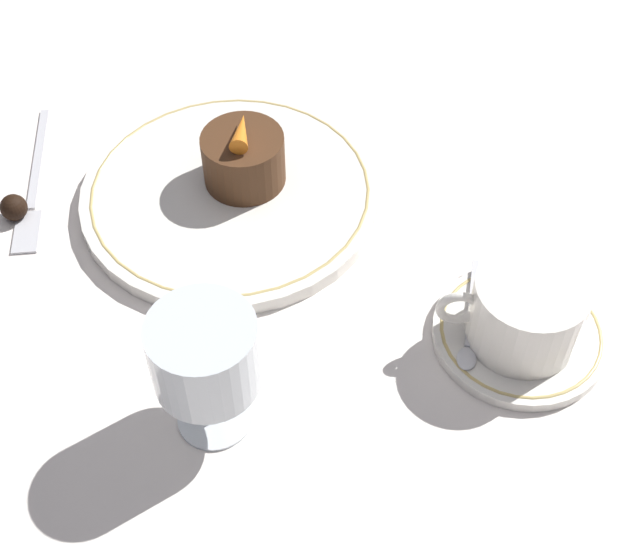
# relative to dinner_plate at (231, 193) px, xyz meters

# --- Properties ---
(ground_plane) EXTENTS (3.00, 3.00, 0.00)m
(ground_plane) POSITION_rel_dinner_plate_xyz_m (0.01, 0.04, -0.01)
(ground_plane) COLOR white
(dinner_plate) EXTENTS (0.27, 0.27, 0.01)m
(dinner_plate) POSITION_rel_dinner_plate_xyz_m (0.00, 0.00, 0.00)
(dinner_plate) COLOR white
(dinner_plate) RESTS_ON ground_plane
(saucer) EXTENTS (0.14, 0.14, 0.01)m
(saucer) POSITION_rel_dinner_plate_xyz_m (-0.24, 0.15, -0.00)
(saucer) COLOR white
(saucer) RESTS_ON ground_plane
(coffee_cup) EXTENTS (0.11, 0.09, 0.06)m
(coffee_cup) POSITION_rel_dinner_plate_xyz_m (-0.24, 0.16, 0.03)
(coffee_cup) COLOR white
(coffee_cup) RESTS_ON saucer
(spoon) EXTENTS (0.03, 0.11, 0.00)m
(spoon) POSITION_rel_dinner_plate_xyz_m (-0.20, 0.15, 0.00)
(spoon) COLOR silver
(spoon) RESTS_ON saucer
(wine_glass) EXTENTS (0.08, 0.08, 0.11)m
(wine_glass) POSITION_rel_dinner_plate_xyz_m (-0.00, 0.23, 0.07)
(wine_glass) COLOR silver
(wine_glass) RESTS_ON ground_plane
(fork) EXTENTS (0.03, 0.19, 0.01)m
(fork) POSITION_rel_dinner_plate_xyz_m (0.18, -0.01, -0.01)
(fork) COLOR silver
(fork) RESTS_ON ground_plane
(dessert_cake) EXTENTS (0.07, 0.07, 0.05)m
(dessert_cake) POSITION_rel_dinner_plate_xyz_m (-0.01, -0.01, 0.03)
(dessert_cake) COLOR #4C2D19
(dessert_cake) RESTS_ON dinner_plate
(carrot_garnish) EXTENTS (0.02, 0.04, 0.02)m
(carrot_garnish) POSITION_rel_dinner_plate_xyz_m (-0.01, -0.01, 0.06)
(carrot_garnish) COLOR orange
(carrot_garnish) RESTS_ON dessert_cake
(chocolate_truffle) EXTENTS (0.02, 0.02, 0.02)m
(chocolate_truffle) POSITION_rel_dinner_plate_xyz_m (0.19, 0.02, 0.00)
(chocolate_truffle) COLOR black
(chocolate_truffle) RESTS_ON ground_plane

